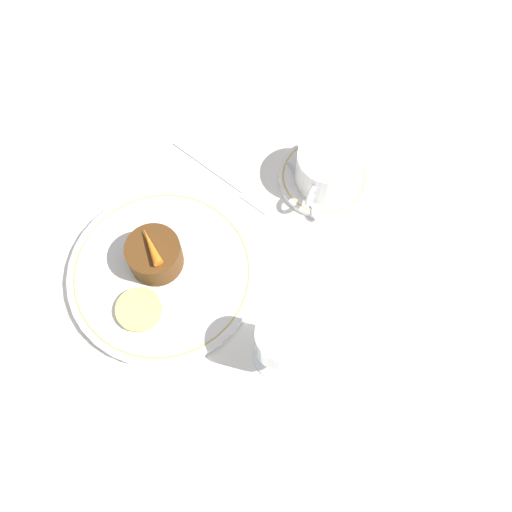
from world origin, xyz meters
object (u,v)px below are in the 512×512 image
object	(u,v)px
fork	(232,183)
wine_glass	(281,342)
dinner_plate	(162,275)
coffee_cup	(327,167)
dessert_cake	(155,255)

from	to	relation	value
fork	wine_glass	bearing A→B (deg)	42.00
dinner_plate	fork	world-z (taller)	dinner_plate
wine_glass	fork	bearing A→B (deg)	-138.00
coffee_cup	wine_glass	distance (m)	0.28
dinner_plate	fork	xyz separation A→B (m)	(-0.18, 0.01, -0.01)
dessert_cake	fork	bearing A→B (deg)	170.39
wine_glass	fork	distance (m)	0.28
coffee_cup	dessert_cake	size ratio (longest dim) A/B	1.56
wine_glass	dessert_cake	bearing A→B (deg)	-99.73
coffee_cup	dessert_cake	distance (m)	0.28
dinner_plate	coffee_cup	world-z (taller)	coffee_cup
dinner_plate	coffee_cup	size ratio (longest dim) A/B	2.25
coffee_cup	fork	distance (m)	0.15
dinner_plate	wine_glass	bearing A→B (deg)	83.28
dessert_cake	wine_glass	bearing A→B (deg)	80.27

